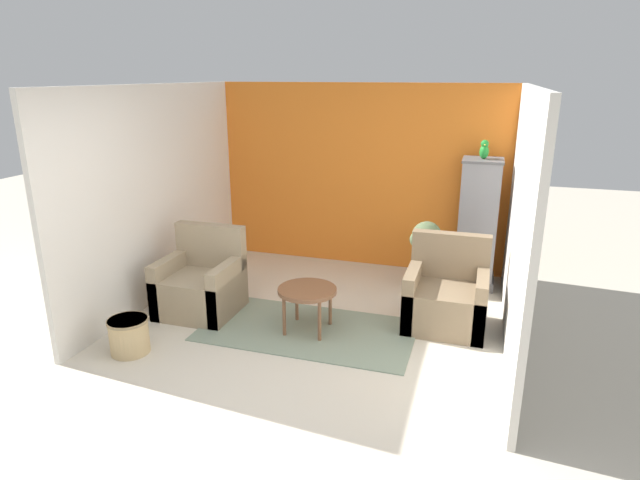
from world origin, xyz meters
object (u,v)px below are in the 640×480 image
(coffee_table, at_px, (308,293))
(armchair_right, at_px, (446,298))
(armchair_left, at_px, (201,286))
(wicker_basket, at_px, (129,335))
(birdcage, at_px, (477,225))
(parrot, at_px, (484,150))
(potted_plant, at_px, (426,246))

(coffee_table, bearing_deg, armchair_right, 22.78)
(armchair_left, xyz_separation_m, armchair_right, (2.59, 0.46, 0.00))
(wicker_basket, bearing_deg, birdcage, 42.22)
(armchair_left, distance_m, birdcage, 3.34)
(birdcage, height_order, parrot, parrot)
(potted_plant, bearing_deg, armchair_right, -71.75)
(birdcage, bearing_deg, parrot, 90.00)
(coffee_table, xyz_separation_m, armchair_left, (-1.27, 0.10, -0.11))
(birdcage, relative_size, potted_plant, 1.91)
(armchair_right, bearing_deg, potted_plant, 108.25)
(coffee_table, height_order, armchair_right, armchair_right)
(birdcage, distance_m, wicker_basket, 4.12)
(birdcage, xyz_separation_m, wicker_basket, (-3.02, -2.74, -0.59))
(armchair_right, distance_m, birdcage, 1.37)
(armchair_right, distance_m, parrot, 1.88)
(armchair_right, xyz_separation_m, birdcage, (0.24, 1.26, 0.47))
(potted_plant, bearing_deg, armchair_left, -146.32)
(parrot, distance_m, potted_plant, 1.31)
(armchair_left, relative_size, wicker_basket, 2.46)
(armchair_right, bearing_deg, armchair_left, -170.01)
(armchair_left, xyz_separation_m, parrot, (2.83, 1.72, 1.38))
(coffee_table, xyz_separation_m, parrot, (1.56, 1.82, 1.26))
(armchair_right, xyz_separation_m, parrot, (0.24, 1.26, 1.38))
(coffee_table, bearing_deg, parrot, 49.34)
(potted_plant, distance_m, wicker_basket, 3.53)
(armchair_right, relative_size, wicker_basket, 2.46)
(coffee_table, bearing_deg, potted_plant, 58.45)
(potted_plant, bearing_deg, parrot, 20.66)
(coffee_table, xyz_separation_m, potted_plant, (0.98, 1.60, 0.10))
(coffee_table, bearing_deg, armchair_left, 175.49)
(coffee_table, height_order, parrot, parrot)
(armchair_right, bearing_deg, birdcage, 79.41)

